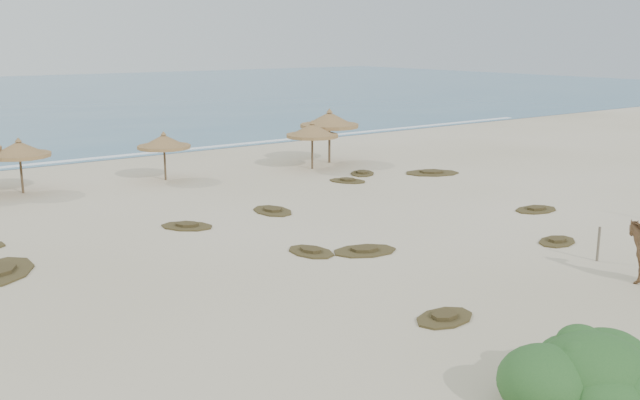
{
  "coord_description": "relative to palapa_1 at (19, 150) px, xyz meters",
  "views": [
    {
      "loc": [
        -14.98,
        -14.47,
        6.79
      ],
      "look_at": [
        -0.77,
        5.0,
        1.3
      ],
      "focal_mm": 40.0,
      "sensor_mm": 36.0,
      "label": 1
    }
  ],
  "objects": [
    {
      "name": "fence_post_near",
      "position": [
        11.87,
        -21.03,
        -1.4
      ],
      "size": [
        0.11,
        0.11,
        1.1
      ],
      "primitive_type": "cylinder",
      "rotation": [
        0.0,
        0.0,
        0.42
      ],
      "color": "#6D6352",
      "rests_on": "ground"
    },
    {
      "name": "scrub_5",
      "position": [
        18.21,
        -7.42,
        -1.9
      ],
      "size": [
        3.35,
        2.96,
        0.16
      ],
      "rotation": [
        0.0,
        0.0,
        2.64
      ],
      "color": "#4D4322",
      "rests_on": "ground"
    },
    {
      "name": "scrub_4",
      "position": [
        15.87,
        -15.67,
        -1.9
      ],
      "size": [
        2.02,
        1.41,
        0.16
      ],
      "rotation": [
        0.0,
        0.0,
        3.06
      ],
      "color": "#4D4322",
      "rests_on": "ground"
    },
    {
      "name": "scrub_12",
      "position": [
        12.62,
        -19.02,
        -1.9
      ],
      "size": [
        1.87,
        1.44,
        0.16
      ],
      "rotation": [
        0.0,
        0.0,
        0.23
      ],
      "color": "#4D4322",
      "rests_on": "ground"
    },
    {
      "name": "ground",
      "position": [
        7.34,
        -18.62,
        -1.96
      ],
      "size": [
        160.0,
        160.0,
        0.0
      ],
      "primitive_type": "plane",
      "color": "beige",
      "rests_on": "ground"
    },
    {
      "name": "scrub_9",
      "position": [
        6.63,
        -16.0,
        -1.9
      ],
      "size": [
        2.47,
        1.97,
        0.16
      ],
      "rotation": [
        0.0,
        0.0,
        2.85
      ],
      "color": "#4D4322",
      "rests_on": "ground"
    },
    {
      "name": "palapa_3",
      "position": [
        6.45,
        -0.94,
        -0.09
      ],
      "size": [
        3.26,
        3.26,
        2.4
      ],
      "rotation": [
        0.0,
        0.0,
        0.33
      ],
      "color": "#4F3C28",
      "rests_on": "ground"
    },
    {
      "name": "bush",
      "position": [
        3.81,
        -26.11,
        -1.43
      ],
      "size": [
        3.59,
        3.16,
        1.61
      ],
      "rotation": [
        0.0,
        0.0,
        0.16
      ],
      "color": "#36632A",
      "rests_on": "ground"
    },
    {
      "name": "palapa_1",
      "position": [
        0.0,
        0.0,
        0.0
      ],
      "size": [
        3.43,
        3.43,
        2.52
      ],
      "rotation": [
        0.0,
        0.0,
        -0.34
      ],
      "color": "#4F3C28",
      "rests_on": "ground"
    },
    {
      "name": "scrub_11",
      "position": [
        4.59,
        -21.56,
        -1.9
      ],
      "size": [
        1.84,
        1.3,
        0.16
      ],
      "rotation": [
        0.0,
        0.0,
        0.1
      ],
      "color": "#4D4322",
      "rests_on": "ground"
    },
    {
      "name": "scrub_10",
      "position": [
        15.24,
        -5.43,
        -1.9
      ],
      "size": [
        2.15,
        2.18,
        0.16
      ],
      "rotation": [
        0.0,
        0.0,
        0.82
      ],
      "color": "#4D4322",
      "rests_on": "ground"
    },
    {
      "name": "scrub_3",
      "position": [
        7.16,
        -9.58,
        -1.9
      ],
      "size": [
        1.44,
        2.14,
        0.16
      ],
      "rotation": [
        0.0,
        0.0,
        1.53
      ],
      "color": "#4D4322",
      "rests_on": "ground"
    },
    {
      "name": "scrub_7",
      "position": [
        13.41,
        -6.52,
        -1.9
      ],
      "size": [
        1.96,
        2.19,
        0.16
      ],
      "rotation": [
        0.0,
        0.0,
        2.09
      ],
      "color": "#4D4322",
      "rests_on": "ground"
    },
    {
      "name": "scrub_2",
      "position": [
        5.16,
        -15.05,
        -1.9
      ],
      "size": [
        1.37,
        1.92,
        0.16
      ],
      "rotation": [
        0.0,
        0.0,
        1.69
      ],
      "color": "#4D4322",
      "rests_on": "ground"
    },
    {
      "name": "palapa_5",
      "position": [
        14.04,
        -2.69,
        0.06
      ],
      "size": [
        3.53,
        3.53,
        2.6
      ],
      "rotation": [
        0.0,
        0.0,
        0.34
      ],
      "color": "#4F3C28",
      "rests_on": "ground"
    },
    {
      "name": "foam_line",
      "position": [
        7.34,
        7.38,
        -1.95
      ],
      "size": [
        70.0,
        0.6,
        0.01
      ],
      "primitive_type": "cube",
      "color": "white",
      "rests_on": "ground"
    },
    {
      "name": "palapa_4",
      "position": [
        15.93,
        -1.68,
        0.39
      ],
      "size": [
        3.59,
        3.59,
        3.03
      ],
      "rotation": [
        0.0,
        0.0,
        0.12
      ],
      "color": "#4F3C28",
      "rests_on": "ground"
    },
    {
      "name": "scrub_13",
      "position": [
        3.34,
        -9.73,
        -1.9
      ],
      "size": [
        2.26,
        2.36,
        0.16
      ],
      "rotation": [
        0.0,
        0.0,
        2.26
      ],
      "color": "#4D4322",
      "rests_on": "ground"
    }
  ]
}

